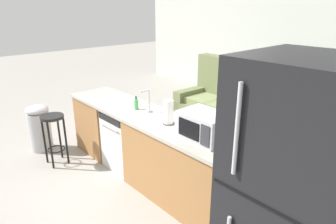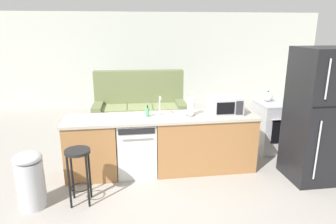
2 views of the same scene
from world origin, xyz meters
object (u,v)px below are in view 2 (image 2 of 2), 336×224
(kettle, at_px, (268,97))
(couch, at_px, (140,111))
(trash_bin, at_px, (30,180))
(soap_bottle, at_px, (148,112))
(stove_range, at_px, (277,126))
(bar_stool, at_px, (79,165))
(dishwasher, at_px, (136,147))
(paper_towel_roll, at_px, (191,107))
(refrigerator, at_px, (318,116))
(microwave, at_px, (225,105))

(kettle, height_order, couch, couch)
(trash_bin, bearing_deg, kettle, 20.81)
(soap_bottle, bearing_deg, stove_range, 12.37)
(trash_bin, bearing_deg, bar_stool, 0.45)
(dishwasher, distance_m, stove_range, 2.66)
(soap_bottle, bearing_deg, dishwasher, -174.21)
(dishwasher, height_order, paper_towel_roll, paper_towel_roll)
(trash_bin, height_order, couch, couch)
(trash_bin, bearing_deg, refrigerator, 3.06)
(microwave, bearing_deg, dishwasher, 179.95)
(refrigerator, height_order, kettle, refrigerator)
(dishwasher, xyz_separation_m, paper_towel_roll, (0.85, -0.00, 0.62))
(trash_bin, bearing_deg, soap_bottle, 26.87)
(stove_range, xyz_separation_m, refrigerator, (-0.00, -1.10, 0.52))
(refrigerator, bearing_deg, stove_range, 89.99)
(stove_range, relative_size, kettle, 4.39)
(stove_range, distance_m, couch, 2.92)
(microwave, relative_size, soap_bottle, 2.84)
(dishwasher, xyz_separation_m, trash_bin, (-1.35, -0.76, -0.04))
(microwave, xyz_separation_m, couch, (-1.22, 2.17, -0.65))
(bar_stool, bearing_deg, refrigerator, 3.53)
(stove_range, relative_size, couch, 0.44)
(paper_towel_roll, distance_m, kettle, 1.73)
(bar_stool, relative_size, couch, 0.37)
(dishwasher, height_order, couch, couch)
(kettle, distance_m, trash_bin, 4.10)
(microwave, bearing_deg, bar_stool, -160.60)
(refrigerator, height_order, bar_stool, refrigerator)
(paper_towel_roll, relative_size, soap_bottle, 1.60)
(refrigerator, distance_m, soap_bottle, 2.48)
(dishwasher, relative_size, stove_range, 0.93)
(trash_bin, bearing_deg, paper_towel_roll, 18.95)
(dishwasher, relative_size, refrigerator, 0.43)
(stove_range, distance_m, kettle, 0.57)
(kettle, bearing_deg, soap_bottle, -163.65)
(kettle, bearing_deg, dishwasher, -164.42)
(dishwasher, distance_m, kettle, 2.59)
(stove_range, distance_m, paper_towel_roll, 1.93)
(soap_bottle, xyz_separation_m, trash_bin, (-1.54, -0.78, -0.59))
(stove_range, bearing_deg, couch, 146.42)
(paper_towel_roll, xyz_separation_m, kettle, (1.59, 0.68, -0.05))
(kettle, bearing_deg, paper_towel_roll, -156.68)
(bar_stool, xyz_separation_m, couch, (0.92, 2.92, -0.14))
(paper_towel_roll, bearing_deg, stove_range, 17.53)
(soap_bottle, distance_m, couch, 2.22)
(stove_range, bearing_deg, trash_bin, -161.68)
(soap_bottle, relative_size, trash_bin, 0.24)
(refrigerator, height_order, soap_bottle, refrigerator)
(kettle, distance_m, bar_stool, 3.53)
(paper_towel_roll, distance_m, bar_stool, 1.84)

